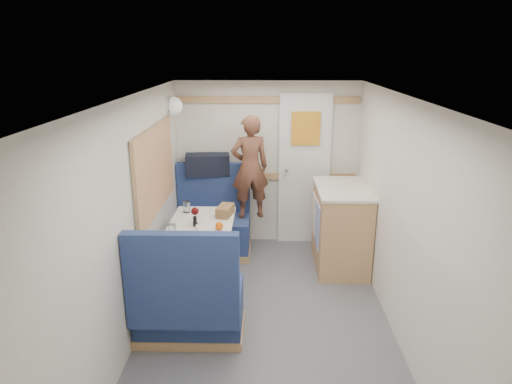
{
  "coord_description": "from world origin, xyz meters",
  "views": [
    {
      "loc": [
        -0.01,
        -3.18,
        2.35
      ],
      "look_at": [
        -0.11,
        0.9,
        1.06
      ],
      "focal_mm": 32.0,
      "sensor_mm": 36.0,
      "label": 1
    }
  ],
  "objects_px": {
    "bench_far": "(213,228)",
    "galley_counter": "(341,226)",
    "dinette_table": "(202,236)",
    "tray": "(214,231)",
    "tumbler_left": "(172,231)",
    "wine_glass": "(195,212)",
    "person": "(250,167)",
    "dome_light": "(173,106)",
    "pepper_grinder": "(195,221)",
    "tumbler_mid": "(187,207)",
    "bread_loaf": "(225,211)",
    "bench_near": "(189,306)",
    "beer_glass": "(226,210)",
    "orange_fruit": "(219,226)",
    "cheese_block": "(211,234)",
    "duffel_bag": "(208,164)"
  },
  "relations": [
    {
      "from": "bench_far",
      "to": "galley_counter",
      "type": "distance_m",
      "value": 1.51
    },
    {
      "from": "dinette_table",
      "to": "tray",
      "type": "relative_size",
      "value": 2.48
    },
    {
      "from": "galley_counter",
      "to": "tumbler_left",
      "type": "xyz_separation_m",
      "value": [
        -1.68,
        -0.92,
        0.31
      ]
    },
    {
      "from": "tray",
      "to": "wine_glass",
      "type": "distance_m",
      "value": 0.3
    },
    {
      "from": "bench_far",
      "to": "person",
      "type": "distance_m",
      "value": 0.88
    },
    {
      "from": "dome_light",
      "to": "wine_glass",
      "type": "distance_m",
      "value": 1.32
    },
    {
      "from": "pepper_grinder",
      "to": "wine_glass",
      "type": "bearing_deg",
      "value": 95.45
    },
    {
      "from": "pepper_grinder",
      "to": "tumbler_mid",
      "type": "bearing_deg",
      "value": 110.59
    },
    {
      "from": "galley_counter",
      "to": "wine_glass",
      "type": "xyz_separation_m",
      "value": [
        -1.52,
        -0.6,
        0.38
      ]
    },
    {
      "from": "bench_far",
      "to": "bread_loaf",
      "type": "relative_size",
      "value": 4.24
    },
    {
      "from": "bench_far",
      "to": "wine_glass",
      "type": "relative_size",
      "value": 6.25
    },
    {
      "from": "tray",
      "to": "pepper_grinder",
      "type": "relative_size",
      "value": 3.77
    },
    {
      "from": "dinette_table",
      "to": "tray",
      "type": "distance_m",
      "value": 0.33
    },
    {
      "from": "person",
      "to": "tumbler_left",
      "type": "height_order",
      "value": "person"
    },
    {
      "from": "person",
      "to": "wine_glass",
      "type": "distance_m",
      "value": 1.08
    },
    {
      "from": "dinette_table",
      "to": "tumbler_left",
      "type": "height_order",
      "value": "tumbler_left"
    },
    {
      "from": "dome_light",
      "to": "wine_glass",
      "type": "bearing_deg",
      "value": -69.3
    },
    {
      "from": "bench_far",
      "to": "galley_counter",
      "type": "bearing_deg",
      "value": -12.1
    },
    {
      "from": "bench_near",
      "to": "wine_glass",
      "type": "bearing_deg",
      "value": 93.48
    },
    {
      "from": "person",
      "to": "pepper_grinder",
      "type": "xyz_separation_m",
      "value": [
        -0.49,
        -0.99,
        -0.28
      ]
    },
    {
      "from": "dinette_table",
      "to": "wine_glass",
      "type": "relative_size",
      "value": 5.48
    },
    {
      "from": "beer_glass",
      "to": "pepper_grinder",
      "type": "xyz_separation_m",
      "value": [
        -0.27,
        -0.33,
        -0.0
      ]
    },
    {
      "from": "orange_fruit",
      "to": "bread_loaf",
      "type": "relative_size",
      "value": 0.31
    },
    {
      "from": "cheese_block",
      "to": "pepper_grinder",
      "type": "bearing_deg",
      "value": 124.61
    },
    {
      "from": "orange_fruit",
      "to": "tumbler_left",
      "type": "bearing_deg",
      "value": -161.9
    },
    {
      "from": "duffel_bag",
      "to": "beer_glass",
      "type": "relative_size",
      "value": 5.03
    },
    {
      "from": "tumbler_mid",
      "to": "tray",
      "type": "bearing_deg",
      "value": -57.11
    },
    {
      "from": "galley_counter",
      "to": "pepper_grinder",
      "type": "bearing_deg",
      "value": -156.37
    },
    {
      "from": "cheese_block",
      "to": "tumbler_left",
      "type": "distance_m",
      "value": 0.35
    },
    {
      "from": "bench_near",
      "to": "duffel_bag",
      "type": "bearing_deg",
      "value": 91.96
    },
    {
      "from": "dinette_table",
      "to": "tray",
      "type": "xyz_separation_m",
      "value": [
        0.15,
        -0.25,
        0.16
      ]
    },
    {
      "from": "tumbler_mid",
      "to": "tumbler_left",
      "type": "bearing_deg",
      "value": -91.83
    },
    {
      "from": "bench_near",
      "to": "beer_glass",
      "type": "relative_size",
      "value": 10.18
    },
    {
      "from": "wine_glass",
      "to": "dinette_table",
      "type": "bearing_deg",
      "value": 45.97
    },
    {
      "from": "galley_counter",
      "to": "person",
      "type": "height_order",
      "value": "person"
    },
    {
      "from": "cheese_block",
      "to": "duffel_bag",
      "type": "bearing_deg",
      "value": 97.85
    },
    {
      "from": "person",
      "to": "bread_loaf",
      "type": "bearing_deg",
      "value": 56.94
    },
    {
      "from": "bench_near",
      "to": "tumbler_left",
      "type": "xyz_separation_m",
      "value": [
        -0.21,
        0.49,
        0.48
      ]
    },
    {
      "from": "tumbler_left",
      "to": "beer_glass",
      "type": "relative_size",
      "value": 1.15
    },
    {
      "from": "tray",
      "to": "tumbler_left",
      "type": "distance_m",
      "value": 0.38
    },
    {
      "from": "person",
      "to": "bread_loaf",
      "type": "relative_size",
      "value": 4.86
    },
    {
      "from": "tray",
      "to": "pepper_grinder",
      "type": "xyz_separation_m",
      "value": [
        -0.19,
        0.14,
        0.04
      ]
    },
    {
      "from": "cheese_block",
      "to": "tumbler_mid",
      "type": "xyz_separation_m",
      "value": [
        -0.33,
        0.65,
        0.02
      ]
    },
    {
      "from": "bench_far",
      "to": "pepper_grinder",
      "type": "xyz_separation_m",
      "value": [
        -0.04,
        -0.98,
        0.47
      ]
    },
    {
      "from": "orange_fruit",
      "to": "tumbler_left",
      "type": "xyz_separation_m",
      "value": [
        -0.41,
        -0.14,
        0.0
      ]
    },
    {
      "from": "dinette_table",
      "to": "tumbler_left",
      "type": "distance_m",
      "value": 0.48
    },
    {
      "from": "person",
      "to": "tray",
      "type": "xyz_separation_m",
      "value": [
        -0.3,
        -1.13,
        -0.32
      ]
    },
    {
      "from": "pepper_grinder",
      "to": "galley_counter",
      "type": "bearing_deg",
      "value": 23.63
    },
    {
      "from": "galley_counter",
      "to": "bread_loaf",
      "type": "bearing_deg",
      "value": -163.86
    },
    {
      "from": "bench_far",
      "to": "tray",
      "type": "distance_m",
      "value": 1.2
    }
  ]
}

